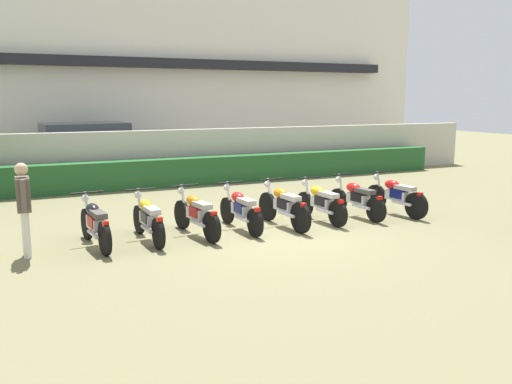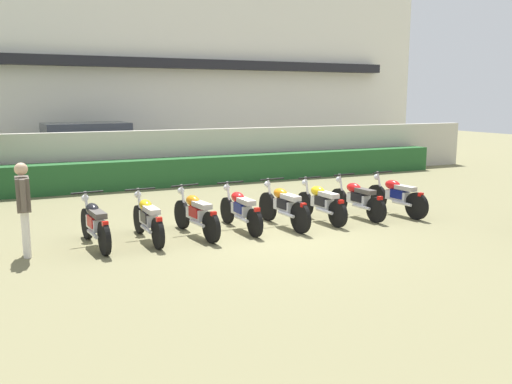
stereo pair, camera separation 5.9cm
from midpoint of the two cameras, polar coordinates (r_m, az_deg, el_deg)
The scene contains 14 objects.
ground at distance 10.81m, azimuth 1.75°, elevation -4.47°, with size 60.00×60.00×0.00m, color olive.
building at distance 24.07m, azimuth -13.96°, elevation 12.27°, with size 25.43×6.50×7.58m.
compound_wall at distance 17.49m, azimuth -9.20°, elevation 3.77°, with size 24.16×0.30×1.70m, color #BCB7A8.
hedge_row at distance 16.88m, azimuth -8.51°, elevation 2.13°, with size 19.32×0.70×0.86m, color #235628.
parked_car at distance 18.91m, azimuth -17.31°, elevation 4.17°, with size 4.63×2.36×1.89m.
motorcycle_in_row_0 at distance 10.22m, azimuth -16.94°, elevation -3.18°, with size 0.60×1.87×0.96m.
motorcycle_in_row_1 at distance 10.40m, azimuth -11.59°, elevation -2.76°, with size 0.60×1.87×0.94m.
motorcycle_in_row_2 at distance 10.65m, azimuth -6.56°, elevation -2.29°, with size 0.60×1.92×0.96m.
motorcycle_in_row_3 at distance 11.05m, azimuth -1.82°, elevation -1.83°, with size 0.60×1.90×0.94m.
motorcycle_in_row_4 at distance 11.32m, azimuth 2.80°, elevation -1.45°, with size 0.60×1.94×0.98m.
motorcycle_in_row_5 at distance 11.86m, azimuth 6.78°, elevation -1.07°, with size 0.60×1.80×0.94m.
motorcycle_in_row_6 at distance 12.45m, azimuth 10.55°, elevation -0.66°, with size 0.60×1.89×0.94m.
motorcycle_in_row_7 at distance 12.93m, azimuth 14.54°, elevation -0.35°, with size 0.60×1.88×0.97m.
inspector_person at distance 9.91m, azimuth -23.66°, elevation -0.98°, with size 0.22×0.66×1.63m.
Camera 1 is at (-4.74, -9.34, 2.69)m, focal length 37.56 mm.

